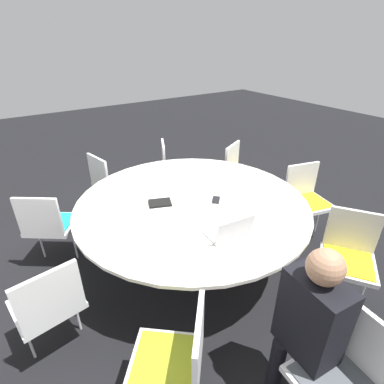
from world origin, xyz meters
TOP-DOWN VIEW (x-y plane):
  - ground_plane at (0.00, 0.00)m, footprint 16.00×16.00m
  - conference_table at (0.00, 0.00)m, footprint 2.21×2.21m
  - chair_0 at (-1.73, 0.12)m, footprint 0.48×0.46m
  - chair_1 at (-1.14, -0.86)m, footprint 0.60×0.59m
  - chair_2 at (-0.28, -1.40)m, footprint 0.51×0.53m
  - chair_3 at (0.69, -1.25)m, footprint 0.57×0.58m
  - chair_4 at (1.32, -0.56)m, footprint 0.58×0.57m
  - chair_5 at (1.39, 0.35)m, footprint 0.52×0.50m
  - chair_6 at (0.78, 1.20)m, footprint 0.60×0.60m
  - chair_7 at (-0.29, 1.40)m, footprint 0.48×0.50m
  - chair_8 at (-1.14, 0.87)m, footprint 0.61×0.60m
  - person_0 at (-1.48, 0.17)m, footprint 0.38×0.29m
  - laptop at (-0.65, 0.07)m, footprint 0.27×0.35m
  - spiral_notebook at (0.13, 0.28)m, footprint 0.22×0.25m
  - cell_phone at (-0.11, -0.20)m, footprint 0.15×0.15m

SIDE VIEW (x-z plane):
  - ground_plane at x=0.00m, z-range 0.00..0.00m
  - chair_0 at x=-1.73m, z-range 0.08..0.93m
  - chair_1 at x=-1.14m, z-range 0.08..0.93m
  - chair_2 at x=-0.28m, z-range 0.08..0.93m
  - chair_3 at x=0.69m, z-range 0.08..0.93m
  - chair_4 at x=1.32m, z-range 0.08..0.93m
  - chair_5 at x=1.39m, z-range 0.08..0.93m
  - chair_6 at x=0.78m, z-range 0.08..0.93m
  - chair_7 at x=-0.29m, z-range 0.08..0.93m
  - chair_8 at x=-1.14m, z-range 0.08..0.93m
  - conference_table at x=0.00m, z-range 0.27..1.01m
  - person_0 at x=-1.48m, z-range 0.10..1.30m
  - cell_phone at x=-0.11m, z-range 0.74..0.74m
  - spiral_notebook at x=0.13m, z-range 0.74..0.76m
  - laptop at x=-0.65m, z-range 0.68..0.90m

